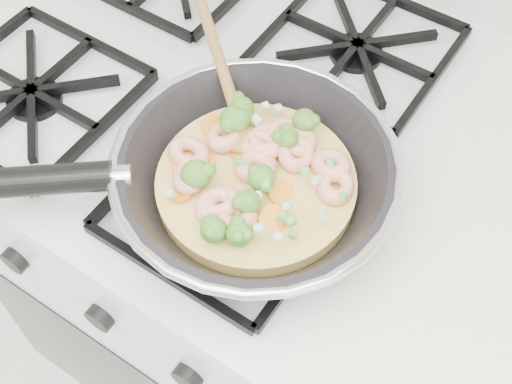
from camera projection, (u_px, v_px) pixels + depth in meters
The scene contains 2 objects.
stove at pixel (216, 247), 1.25m from camera, with size 0.60×0.60×0.92m.
skillet at pixel (250, 175), 0.73m from camera, with size 0.43×0.43×0.09m.
Camera 1 is at (0.41, 1.22, 1.55)m, focal length 47.84 mm.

